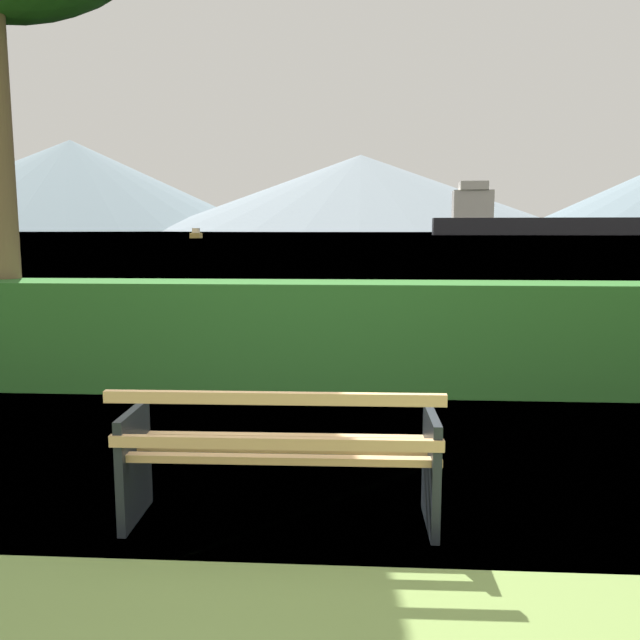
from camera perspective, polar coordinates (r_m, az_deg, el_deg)
The scene contains 7 objects.
ground_plane at distance 4.10m, azimuth -3.35°, elevation -17.06°, with size 1400.00×1400.00×0.00m, color olive.
water_surface at distance 313.18m, azimuth 3.49°, elevation 7.63°, with size 620.00×620.00×0.00m, color #6B8EA3.
park_bench at distance 3.88m, azimuth -3.50°, elevation -11.68°, with size 1.85×0.60×0.87m.
hedge_row at distance 7.03m, azimuth -0.24°, elevation -1.43°, with size 7.85×0.72×1.17m, color #2D6B28.
cargo_ship_large at distance 196.18m, azimuth 17.49°, elevation 8.32°, with size 61.81×12.71×15.00m.
fishing_boat_near at distance 127.93m, azimuth -10.76°, elevation 7.34°, with size 2.35×5.26×1.88m.
distant_hills at distance 558.81m, azimuth 5.82°, elevation 11.55°, with size 899.72×365.03×79.81m.
Camera 1 is at (0.46, -3.69, 1.73)m, focal length 36.65 mm.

